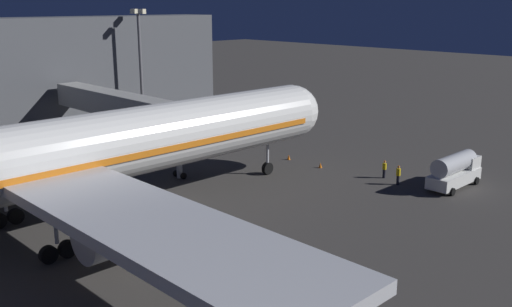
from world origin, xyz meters
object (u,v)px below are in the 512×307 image
at_px(fuel_tanker, 455,170).
at_px(airliner_at_gate, 14,167).
at_px(apron_floodlight_mast, 140,60).
at_px(traffic_cone_nose_starboard, 289,157).
at_px(jet_bridge, 131,108).
at_px(ground_crew_near_nose_gear, 384,168).
at_px(ground_crew_by_belt_loader, 398,174).
at_px(traffic_cone_nose_port, 320,165).

bearing_deg(fuel_tanker, airliner_at_gate, 66.40).
bearing_deg(apron_floodlight_mast, traffic_cone_nose_starboard, -172.70).
distance_m(airliner_at_gate, apron_floodlight_mast, 37.29).
distance_m(jet_bridge, ground_crew_near_nose_gear, 26.47).
bearing_deg(jet_bridge, airliner_at_gate, 126.80).
distance_m(airliner_at_gate, ground_crew_by_belt_loader, 32.95).
bearing_deg(traffic_cone_nose_starboard, fuel_tanker, -166.91).
bearing_deg(fuel_tanker, traffic_cone_nose_starboard, 13.09).
xyz_separation_m(airliner_at_gate, fuel_tanker, (-14.82, -33.92, -4.03)).
height_order(jet_bridge, traffic_cone_nose_starboard, jet_bridge).
height_order(jet_bridge, ground_crew_by_belt_loader, jet_bridge).
distance_m(apron_floodlight_mast, fuel_tanker, 41.61).
distance_m(airliner_at_gate, traffic_cone_nose_port, 30.53).
bearing_deg(airliner_at_gate, traffic_cone_nose_starboard, -85.80).
distance_m(apron_floodlight_mast, traffic_cone_nose_port, 29.26).
bearing_deg(jet_bridge, traffic_cone_nose_port, -140.98).
height_order(airliner_at_gate, ground_crew_near_nose_gear, airliner_at_gate).
height_order(jet_bridge, fuel_tanker, jet_bridge).
height_order(apron_floodlight_mast, fuel_tanker, apron_floodlight_mast).
distance_m(jet_bridge, traffic_cone_nose_starboard, 17.44).
xyz_separation_m(ground_crew_near_nose_gear, traffic_cone_nose_starboard, (10.95, 1.67, -0.69)).
bearing_deg(traffic_cone_nose_port, apron_floodlight_mast, 6.15).
distance_m(fuel_tanker, traffic_cone_nose_port, 13.29).
xyz_separation_m(jet_bridge, ground_crew_by_belt_loader, (-23.96, -13.22, -4.80)).
xyz_separation_m(jet_bridge, traffic_cone_nose_starboard, (-10.92, -12.42, -5.54)).
relative_size(fuel_tanker, ground_crew_by_belt_loader, 3.60).
bearing_deg(apron_floodlight_mast, airliner_at_gate, 133.38).
bearing_deg(apron_floodlight_mast, ground_crew_near_nose_gear, -172.25).
distance_m(airliner_at_gate, traffic_cone_nose_starboard, 30.53).
height_order(airliner_at_gate, ground_crew_by_belt_loader, airliner_at_gate).
bearing_deg(apron_floodlight_mast, fuel_tanker, -170.23).
height_order(apron_floodlight_mast, ground_crew_by_belt_loader, apron_floodlight_mast).
relative_size(ground_crew_by_belt_loader, traffic_cone_nose_starboard, 3.33).
xyz_separation_m(ground_crew_near_nose_gear, traffic_cone_nose_port, (6.55, 1.67, -0.69)).
bearing_deg(ground_crew_near_nose_gear, apron_floodlight_mast, 7.75).
relative_size(airliner_at_gate, traffic_cone_nose_port, 113.45).
height_order(ground_crew_by_belt_loader, traffic_cone_nose_port, ground_crew_by_belt_loader).
bearing_deg(traffic_cone_nose_starboard, airliner_at_gate, 94.20).
relative_size(apron_floodlight_mast, ground_crew_by_belt_loader, 8.54).
height_order(jet_bridge, apron_floodlight_mast, apron_floodlight_mast).
bearing_deg(ground_crew_by_belt_loader, fuel_tanker, -141.64).
bearing_deg(traffic_cone_nose_port, fuel_tanker, -162.59).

